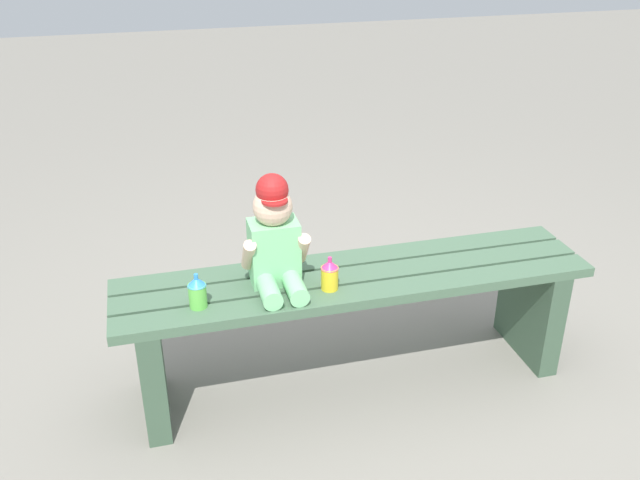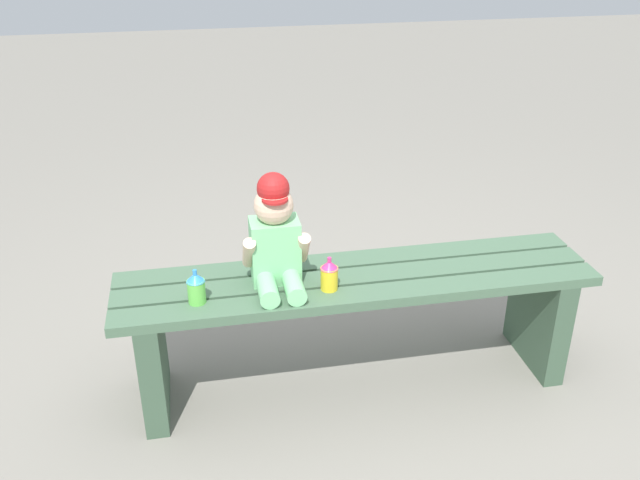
# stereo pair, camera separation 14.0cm
# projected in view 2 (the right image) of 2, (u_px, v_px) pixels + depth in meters

# --- Properties ---
(ground_plane) EXTENTS (16.00, 16.00, 0.00)m
(ground_plane) POSITION_uv_depth(u_px,v_px,m) (354.00, 380.00, 2.71)
(ground_plane) COLOR gray
(park_bench) EXTENTS (1.74, 0.37, 0.47)m
(park_bench) POSITION_uv_depth(u_px,v_px,m) (356.00, 310.00, 2.56)
(park_bench) COLOR #47664C
(park_bench) RESTS_ON ground_plane
(child_figure) EXTENTS (0.23, 0.27, 0.40)m
(child_figure) POSITION_uv_depth(u_px,v_px,m) (275.00, 237.00, 2.38)
(child_figure) COLOR #7FCC8C
(child_figure) RESTS_ON park_bench
(sippy_cup_left) EXTENTS (0.06, 0.06, 0.12)m
(sippy_cup_left) POSITION_uv_depth(u_px,v_px,m) (196.00, 287.00, 2.30)
(sippy_cup_left) COLOR #66CC4C
(sippy_cup_left) RESTS_ON park_bench
(sippy_cup_right) EXTENTS (0.06, 0.06, 0.12)m
(sippy_cup_right) POSITION_uv_depth(u_px,v_px,m) (329.00, 274.00, 2.38)
(sippy_cup_right) COLOR yellow
(sippy_cup_right) RESTS_ON park_bench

